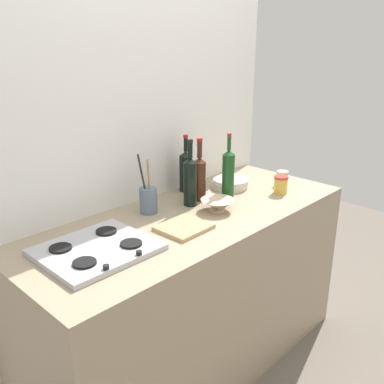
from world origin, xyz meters
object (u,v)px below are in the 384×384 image
Objects in this scene: wine_bottle_mid_right at (199,177)px; wine_bottle_mid_left at (229,175)px; condiment_jar_rear at (281,185)px; utensil_crock at (148,200)px; plate_stack at (230,183)px; wine_bottle_leftmost at (190,180)px; wine_bottle_rightmost at (186,170)px; mixing_bowl at (218,204)px; stovetop_hob at (97,249)px; cutting_board at (184,227)px; condiment_jar_front at (282,178)px.

wine_bottle_mid_left is at bearing -52.37° from wine_bottle_mid_right.
utensil_crock is at bearing 155.93° from condiment_jar_rear.
utensil_crock is 3.05× the size of condiment_jar_rear.
utensil_crock is (-0.58, 0.05, 0.04)m from plate_stack.
plate_stack is 2.13× the size of condiment_jar_rear.
utensil_crock is at bearing 160.69° from wine_bottle_leftmost.
wine_bottle_mid_right is (-0.27, -0.01, 0.10)m from plate_stack.
wine_bottle_leftmost is 0.23m from wine_bottle_rightmost.
stovetop_hob is at bearing 174.85° from mixing_bowl.
mixing_bowl is (-0.15, -0.05, -0.11)m from wine_bottle_mid_left.
wine_bottle_mid_left reaches higher than mixing_bowl.
mixing_bowl is 0.57× the size of utensil_crock.
condiment_jar_rear is (0.39, -0.26, -0.08)m from wine_bottle_mid_right.
wine_bottle_leftmost is at bearing 8.28° from stovetop_hob.
stovetop_hob is at bearing 179.46° from wine_bottle_mid_left.
utensil_crock is at bearing 169.68° from wine_bottle_mid_right.
utensil_crock is (-0.22, 0.08, -0.07)m from wine_bottle_leftmost.
wine_bottle_rightmost is 0.36m from mixing_bowl.
cutting_board is (-0.24, -0.19, -0.13)m from wine_bottle_leftmost.
wine_bottle_mid_left is at bearing -143.95° from plate_stack.
utensil_crock is at bearing 175.04° from plate_stack.
wine_bottle_rightmost is (0.14, 0.17, -0.01)m from wine_bottle_leftmost.
mixing_bowl is at bearing -42.01° from utensil_crock.
condiment_jar_front is 0.14m from condiment_jar_rear.
wine_bottle_mid_right reaches higher than condiment_jar_front.
condiment_jar_rear reaches higher than plate_stack.
wine_bottle_mid_right is 1.96× the size of mixing_bowl.
cutting_board is at bearing -147.46° from wine_bottle_mid_right.
wine_bottle_leftmost reaches higher than wine_bottle_mid_right.
mixing_bowl is at bearing -76.10° from wine_bottle_leftmost.
stovetop_hob is at bearing 172.74° from condiment_jar_rear.
cutting_board is at bearing -178.44° from condiment_jar_front.
utensil_crock is 0.86m from condiment_jar_front.
wine_bottle_leftmost is at bearing -129.58° from wine_bottle_rightmost.
wine_bottle_mid_right reaches higher than cutting_board.
utensil_crock is (-0.26, 0.23, 0.04)m from mixing_bowl.
condiment_jar_front is (0.42, -0.07, -0.10)m from wine_bottle_mid_left.
wine_bottle_leftmost is 0.09m from wine_bottle_mid_right.
wine_bottle_mid_left is at bearing -23.78° from utensil_crock.
wine_bottle_mid_right reaches higher than utensil_crock.
cutting_board is (-0.38, -0.36, -0.11)m from wine_bottle_rightmost.
wine_bottle_leftmost is at bearing -175.82° from plate_stack.
mixing_bowl is at bearing -150.65° from plate_stack.
condiment_jar_rear is at bearing -26.12° from wine_bottle_leftmost.
plate_stack is at bearing 6.81° from stovetop_hob.
wine_bottle_rightmost is at bearing 71.48° from wine_bottle_mid_right.
wine_bottle_mid_left is at bearing -28.69° from wine_bottle_leftmost.
wine_bottle_mid_left is 3.69× the size of condiment_jar_rear.
utensil_crock is at bearing 137.99° from mixing_bowl.
condiment_jar_rear is at bearing -24.07° from utensil_crock.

